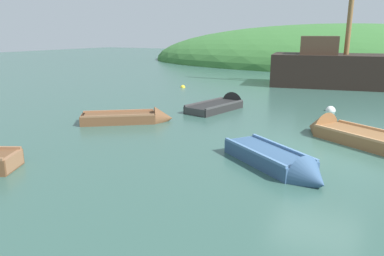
# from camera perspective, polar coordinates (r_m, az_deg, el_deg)

# --- Properties ---
(ground_plane) EXTENTS (120.00, 120.00, 0.00)m
(ground_plane) POSITION_cam_1_polar(r_m,az_deg,el_deg) (10.99, 19.37, -3.68)
(ground_plane) COLOR #33564C
(shore_hill) EXTENTS (44.69, 26.32, 8.61)m
(shore_hill) POSITION_cam_1_polar(r_m,az_deg,el_deg) (45.09, 21.21, 9.31)
(shore_hill) COLOR #387033
(shore_hill) RESTS_ON ground
(sailing_ship) EXTENTS (15.30, 6.04, 12.83)m
(sailing_ship) POSITION_cam_1_polar(r_m,az_deg,el_deg) (25.47, 26.32, 7.38)
(sailing_ship) COLOR black
(sailing_ship) RESTS_ON ground
(rowboat_far) EXTENTS (3.74, 2.85, 1.21)m
(rowboat_far) POSITION_cam_1_polar(r_m,az_deg,el_deg) (12.67, 22.82, -1.10)
(rowboat_far) COLOR brown
(rowboat_far) RESTS_ON ground
(rowboat_near_dock) EXTENTS (1.81, 3.56, 1.13)m
(rowboat_near_dock) POSITION_cam_1_polar(r_m,az_deg,el_deg) (16.55, 4.75, 3.34)
(rowboat_near_dock) COLOR black
(rowboat_near_dock) RESTS_ON ground
(rowboat_outer_left) EXTENTS (3.28, 2.81, 0.93)m
(rowboat_outer_left) POSITION_cam_1_polar(r_m,az_deg,el_deg) (14.12, -9.19, 1.34)
(rowboat_outer_left) COLOR brown
(rowboat_outer_left) RESTS_ON ground
(rowboat_center) EXTENTS (3.22, 2.65, 0.96)m
(rowboat_center) POSITION_cam_1_polar(r_m,az_deg,el_deg) (9.41, 13.37, -5.47)
(rowboat_center) COLOR #335175
(rowboat_center) RESTS_ON ground
(buoy_white) EXTENTS (0.42, 0.42, 0.42)m
(buoy_white) POSITION_cam_1_polar(r_m,az_deg,el_deg) (17.09, 20.58, 2.49)
(buoy_white) COLOR white
(buoy_white) RESTS_ON ground
(buoy_yellow) EXTENTS (0.30, 0.30, 0.30)m
(buoy_yellow) POSITION_cam_1_polar(r_m,az_deg,el_deg) (23.02, -1.43, 6.27)
(buoy_yellow) COLOR yellow
(buoy_yellow) RESTS_ON ground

